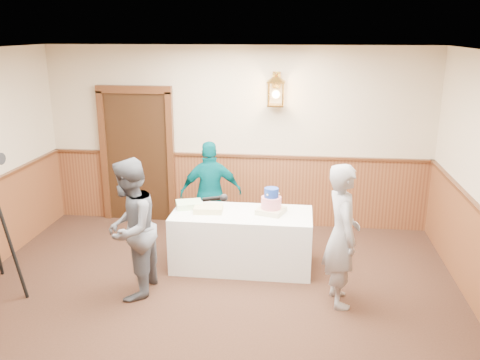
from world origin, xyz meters
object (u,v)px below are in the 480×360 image
object	(u,v)px
interviewer	(130,229)
assistant_p	(211,193)
sheet_cake_yellow	(208,209)
tiered_cake	(271,203)
display_table	(242,240)
sheet_cake_green	(189,204)
baker	(342,235)

from	to	relation	value
interviewer	assistant_p	distance (m)	1.77
sheet_cake_yellow	tiered_cake	bearing A→B (deg)	3.11
display_table	assistant_p	size ratio (longest dim) A/B	1.19
sheet_cake_green	tiered_cake	bearing A→B (deg)	-4.50
baker	interviewer	bearing A→B (deg)	82.11
interviewer	assistant_p	bearing A→B (deg)	159.99
interviewer	baker	bearing A→B (deg)	94.03
sheet_cake_yellow	interviewer	distance (m)	1.16
display_table	tiered_cake	distance (m)	0.63
sheet_cake_green	interviewer	bearing A→B (deg)	-114.48
sheet_cake_yellow	baker	world-z (taller)	baker
interviewer	baker	distance (m)	2.40
sheet_cake_yellow	interviewer	xyz separation A→B (m)	(-0.75, -0.89, 0.04)
baker	assistant_p	distance (m)	2.33
assistant_p	display_table	bearing A→B (deg)	112.49
display_table	sheet_cake_green	xyz separation A→B (m)	(-0.72, 0.13, 0.41)
sheet_cake_yellow	interviewer	bearing A→B (deg)	-130.09
sheet_cake_green	interviewer	world-z (taller)	interviewer
tiered_cake	display_table	bearing A→B (deg)	-173.84
interviewer	tiered_cake	bearing A→B (deg)	122.34
display_table	tiered_cake	size ratio (longest dim) A/B	4.42
interviewer	sheet_cake_yellow	bearing A→B (deg)	141.36
display_table	baker	xyz separation A→B (m)	(1.21, -0.78, 0.45)
interviewer	display_table	bearing A→B (deg)	128.43
display_table	tiered_cake	xyz separation A→B (m)	(0.37, 0.04, 0.51)
display_table	baker	bearing A→B (deg)	-32.88
tiered_cake	sheet_cake_green	distance (m)	1.10
interviewer	assistant_p	size ratio (longest dim) A/B	1.09
sheet_cake_yellow	baker	xyz separation A→B (m)	(1.65, -0.78, 0.04)
sheet_cake_green	baker	bearing A→B (deg)	-25.22
sheet_cake_green	interviewer	distance (m)	1.12
tiered_cake	sheet_cake_green	bearing A→B (deg)	175.50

